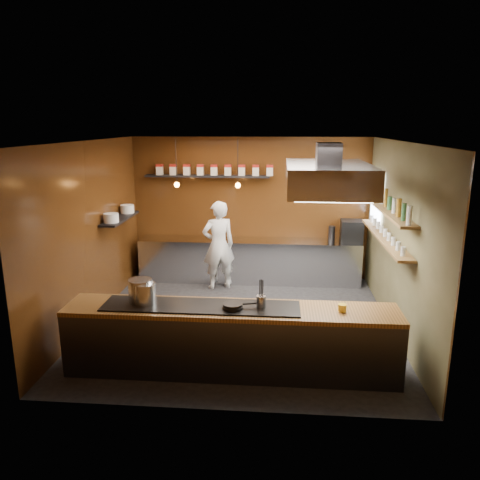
# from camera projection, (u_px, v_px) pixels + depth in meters

# --- Properties ---
(floor) EXTENTS (5.00, 5.00, 0.00)m
(floor) POSITION_uv_depth(u_px,v_px,m) (241.00, 322.00, 7.90)
(floor) COLOR black
(floor) RESTS_ON ground
(back_wall) EXTENTS (5.00, 0.00, 5.00)m
(back_wall) POSITION_uv_depth(u_px,v_px,m) (251.00, 209.00, 9.95)
(back_wall) COLOR black
(back_wall) RESTS_ON ground
(left_wall) EXTENTS (0.00, 5.00, 5.00)m
(left_wall) POSITION_uv_depth(u_px,v_px,m) (91.00, 233.00, 7.74)
(left_wall) COLOR black
(left_wall) RESTS_ON ground
(right_wall) EXTENTS (0.00, 5.00, 5.00)m
(right_wall) POSITION_uv_depth(u_px,v_px,m) (400.00, 239.00, 7.33)
(right_wall) COLOR #494729
(right_wall) RESTS_ON ground
(ceiling) EXTENTS (5.00, 5.00, 0.00)m
(ceiling) POSITION_uv_depth(u_px,v_px,m) (241.00, 141.00, 7.17)
(ceiling) COLOR silver
(ceiling) RESTS_ON back_wall
(window_pane) EXTENTS (0.00, 1.00, 1.00)m
(window_pane) POSITION_uv_depth(u_px,v_px,m) (377.00, 197.00, 8.88)
(window_pane) COLOR white
(window_pane) RESTS_ON right_wall
(prep_counter) EXTENTS (4.60, 0.65, 0.90)m
(prep_counter) POSITION_uv_depth(u_px,v_px,m) (249.00, 260.00, 9.89)
(prep_counter) COLOR silver
(prep_counter) RESTS_ON floor
(pass_counter) EXTENTS (4.40, 0.72, 0.94)m
(pass_counter) POSITION_uv_depth(u_px,v_px,m) (231.00, 339.00, 6.24)
(pass_counter) COLOR #38383D
(pass_counter) RESTS_ON floor
(tin_shelf) EXTENTS (2.60, 0.26, 0.04)m
(tin_shelf) POSITION_uv_depth(u_px,v_px,m) (207.00, 176.00, 9.72)
(tin_shelf) COLOR black
(tin_shelf) RESTS_ON back_wall
(plate_shelf) EXTENTS (0.30, 1.40, 0.04)m
(plate_shelf) POSITION_uv_depth(u_px,v_px,m) (120.00, 219.00, 8.68)
(plate_shelf) COLOR black
(plate_shelf) RESTS_ON left_wall
(bottle_shelf_upper) EXTENTS (0.26, 2.80, 0.04)m
(bottle_shelf_upper) POSITION_uv_depth(u_px,v_px,m) (387.00, 209.00, 7.53)
(bottle_shelf_upper) COLOR brown
(bottle_shelf_upper) RESTS_ON right_wall
(bottle_shelf_lower) EXTENTS (0.26, 2.80, 0.04)m
(bottle_shelf_lower) POSITION_uv_depth(u_px,v_px,m) (385.00, 238.00, 7.65)
(bottle_shelf_lower) COLOR brown
(bottle_shelf_lower) RESTS_ON right_wall
(extractor_hood) EXTENTS (1.20, 2.00, 0.72)m
(extractor_hood) POSITION_uv_depth(u_px,v_px,m) (328.00, 177.00, 6.80)
(extractor_hood) COLOR #38383D
(extractor_hood) RESTS_ON ceiling
(pendant_left) EXTENTS (0.10, 0.10, 0.95)m
(pendant_left) POSITION_uv_depth(u_px,v_px,m) (177.00, 182.00, 9.13)
(pendant_left) COLOR black
(pendant_left) RESTS_ON ceiling
(pendant_right) EXTENTS (0.10, 0.10, 0.95)m
(pendant_right) POSITION_uv_depth(u_px,v_px,m) (238.00, 183.00, 9.04)
(pendant_right) COLOR black
(pendant_right) RESTS_ON ceiling
(storage_tins) EXTENTS (2.43, 0.13, 0.22)m
(storage_tins) POSITION_uv_depth(u_px,v_px,m) (214.00, 170.00, 9.67)
(storage_tins) COLOR beige
(storage_tins) RESTS_ON tin_shelf
(plate_stacks) EXTENTS (0.26, 1.16, 0.16)m
(plate_stacks) POSITION_uv_depth(u_px,v_px,m) (120.00, 213.00, 8.65)
(plate_stacks) COLOR white
(plate_stacks) RESTS_ON plate_shelf
(bottles) EXTENTS (0.06, 2.66, 0.24)m
(bottles) POSITION_uv_depth(u_px,v_px,m) (388.00, 201.00, 7.50)
(bottles) COLOR silver
(bottles) RESTS_ON bottle_shelf_upper
(wine_glasses) EXTENTS (0.07, 2.37, 0.13)m
(wine_glasses) POSITION_uv_depth(u_px,v_px,m) (385.00, 233.00, 7.63)
(wine_glasses) COLOR silver
(wine_glasses) RESTS_ON bottle_shelf_lower
(stockpot_large) EXTENTS (0.42, 0.42, 0.31)m
(stockpot_large) POSITION_uv_depth(u_px,v_px,m) (141.00, 291.00, 6.24)
(stockpot_large) COLOR #B7B9BE
(stockpot_large) RESTS_ON pass_counter
(stockpot_small) EXTENTS (0.31, 0.31, 0.28)m
(stockpot_small) POSITION_uv_depth(u_px,v_px,m) (145.00, 293.00, 6.19)
(stockpot_small) COLOR silver
(stockpot_small) RESTS_ON pass_counter
(utensil_crock) EXTENTS (0.16, 0.16, 0.16)m
(utensil_crock) POSITION_uv_depth(u_px,v_px,m) (261.00, 302.00, 6.06)
(utensil_crock) COLOR #B0B3B7
(utensil_crock) RESTS_ON pass_counter
(frying_pan) EXTENTS (0.44, 0.27, 0.07)m
(frying_pan) POSITION_uv_depth(u_px,v_px,m) (233.00, 306.00, 6.04)
(frying_pan) COLOR black
(frying_pan) RESTS_ON pass_counter
(butter_jar) EXTENTS (0.14, 0.14, 0.10)m
(butter_jar) POSITION_uv_depth(u_px,v_px,m) (342.00, 308.00, 5.99)
(butter_jar) COLOR yellow
(butter_jar) RESTS_ON pass_counter
(espresso_machine) EXTENTS (0.46, 0.44, 0.44)m
(espresso_machine) POSITION_uv_depth(u_px,v_px,m) (352.00, 231.00, 9.59)
(espresso_machine) COLOR black
(espresso_machine) RESTS_ON prep_counter
(chef) EXTENTS (0.77, 0.65, 1.80)m
(chef) POSITION_uv_depth(u_px,v_px,m) (218.00, 245.00, 9.36)
(chef) COLOR white
(chef) RESTS_ON floor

